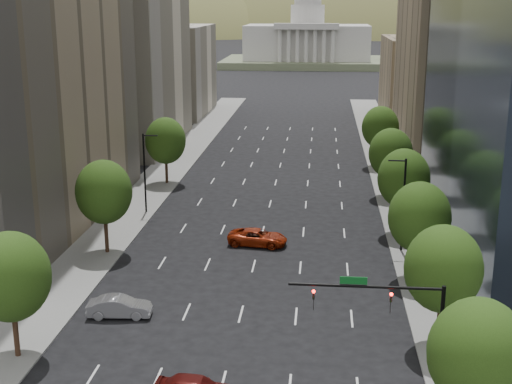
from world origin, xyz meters
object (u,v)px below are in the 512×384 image
(capitol, at_px, (307,42))
(car_silver, at_px, (119,307))
(traffic_signal, at_px, (399,314))
(car_red_far, at_px, (258,237))

(capitol, bearing_deg, car_silver, -92.44)
(traffic_signal, height_order, car_red_far, traffic_signal)
(capitol, height_order, car_silver, capitol)
(traffic_signal, bearing_deg, car_red_far, 112.66)
(traffic_signal, height_order, capitol, capitol)
(traffic_signal, distance_m, car_red_far, 28.08)
(car_silver, relative_size, car_red_far, 0.84)
(capitol, xyz_separation_m, car_red_far, (-0.15, -194.11, -7.78))
(traffic_signal, height_order, car_silver, traffic_signal)
(traffic_signal, distance_m, capitol, 219.99)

